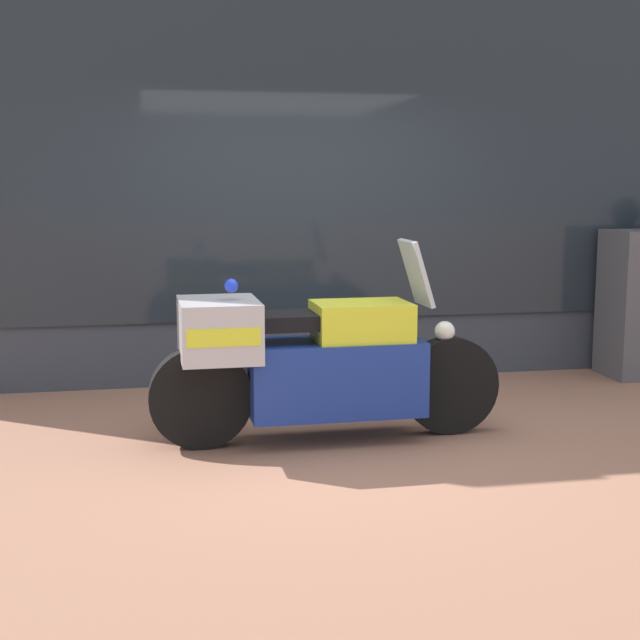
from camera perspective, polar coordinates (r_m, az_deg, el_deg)
name	(u,v)px	position (r m, az deg, el deg)	size (l,w,h in m)	color
ground_plane	(339,439)	(6.06, 1.23, -7.62)	(60.00, 60.00, 0.00)	#8E604C
shop_building	(244,140)	(7.73, -4.87, 11.40)	(6.95, 0.55, 4.12)	#333842
window_display	(327,324)	(7.97, 0.46, -0.25)	(5.69, 0.30, 1.93)	slate
paramedic_motorcycle	(311,359)	(5.89, -0.60, -2.53)	(2.37, 0.66, 1.34)	black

